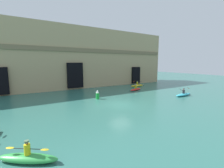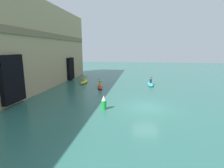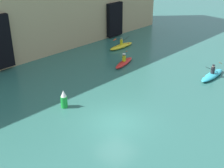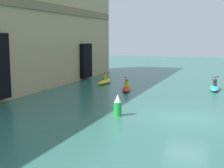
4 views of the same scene
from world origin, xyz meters
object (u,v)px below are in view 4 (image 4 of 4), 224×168
at_px(kayak_yellow, 105,81).
at_px(kayak_cyan, 215,87).
at_px(marker_buoy, 118,106).
at_px(kayak_red, 127,88).

bearing_deg(kayak_yellow, kayak_cyan, 89.18).
relative_size(kayak_yellow, marker_buoy, 2.54).
distance_m(kayak_yellow, kayak_red, 4.81).
height_order(kayak_cyan, kayak_yellow, kayak_cyan).
bearing_deg(kayak_red, kayak_yellow, 29.92).
distance_m(kayak_cyan, kayak_red, 8.10).
height_order(kayak_yellow, marker_buoy, marker_buoy).
bearing_deg(kayak_red, kayak_cyan, -82.64).
bearing_deg(kayak_cyan, marker_buoy, -24.78).
height_order(kayak_yellow, kayak_red, kayak_yellow).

